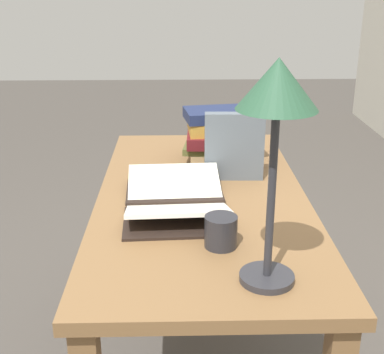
% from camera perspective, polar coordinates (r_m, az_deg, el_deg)
% --- Properties ---
extents(reading_desk, '(1.33, 0.66, 0.75)m').
position_cam_1_polar(reading_desk, '(1.75, 1.04, -5.18)').
color(reading_desk, brown).
rests_on(reading_desk, ground_plane).
extents(open_book, '(0.45, 0.33, 0.07)m').
position_cam_1_polar(open_book, '(1.61, -1.74, -2.47)').
color(open_book, black).
rests_on(open_book, reading_desk).
extents(book_stack_tall, '(0.24, 0.29, 0.20)m').
position_cam_1_polar(book_stack_tall, '(1.99, 3.14, 4.43)').
color(book_stack_tall, tan).
rests_on(book_stack_tall, reading_desk).
extents(book_standing_upright, '(0.05, 0.20, 0.23)m').
position_cam_1_polar(book_standing_upright, '(1.80, 4.52, 3.26)').
color(book_standing_upright, slate).
rests_on(book_standing_upright, reading_desk).
extents(reading_lamp, '(0.17, 0.17, 0.51)m').
position_cam_1_polar(reading_lamp, '(1.10, 9.02, 7.63)').
color(reading_lamp, '#2D2D33').
rests_on(reading_lamp, reading_desk).
extents(coffee_mug, '(0.11, 0.08, 0.08)m').
position_cam_1_polar(coffee_mug, '(1.38, 3.09, -5.79)').
color(coffee_mug, '#28282D').
rests_on(coffee_mug, reading_desk).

